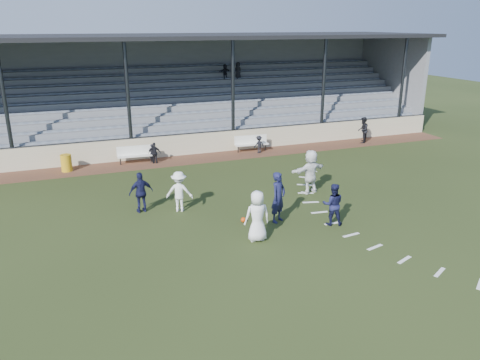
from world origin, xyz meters
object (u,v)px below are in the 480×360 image
Objects in this scene: bench_right at (251,142)px; player_white_lead at (257,216)px; bench_left at (136,153)px; football at (243,220)px; trash_bin at (66,163)px; official at (363,130)px; player_navy_lead at (278,197)px.

bench_right is 1.10× the size of player_white_lead.
bench_left is 9.93× the size of football.
bench_left reaches higher than trash_bin.
bench_left is 6.79m from bench_right.
trash_bin is at bearing -172.62° from bench_left.
bench_left is 1.23× the size of official.
football is at bearing -10.10° from official.
player_white_lead is (-4.29, -11.24, 0.33)m from bench_right.
bench_left is 10.63m from player_navy_lead.
bench_right is at bearing 4.29° from bench_left.
trash_bin is 12.20m from player_navy_lead.
football is (-4.18, -9.63, -0.48)m from bench_right.
bench_right is 10.51m from football.
football is at bearing -71.28° from bench_left.
football is 1.81m from player_white_lead.
player_navy_lead reaches higher than official.
player_white_lead is (6.07, -10.88, 0.46)m from trash_bin.
player_navy_lead reaches higher than bench_right.
football is 0.12× the size of official.
football is at bearing -56.31° from trash_bin.
football is at bearing -109.44° from bench_right.
player_white_lead is 15.84m from official.
player_navy_lead is at bearing -134.27° from player_white_lead.
official is (17.77, -0.20, 0.38)m from trash_bin.
trash_bin is at bearing -174.02° from bench_right.
trash_bin reaches higher than football.
football is 0.10× the size of player_navy_lead.
player_navy_lead is at bearing -102.17° from bench_right.
bench_right is 10.41m from player_navy_lead.
player_navy_lead is at bearing -52.24° from trash_bin.
bench_right is (6.79, 0.10, 0.00)m from bench_left.
trash_bin is 4.29× the size of football.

